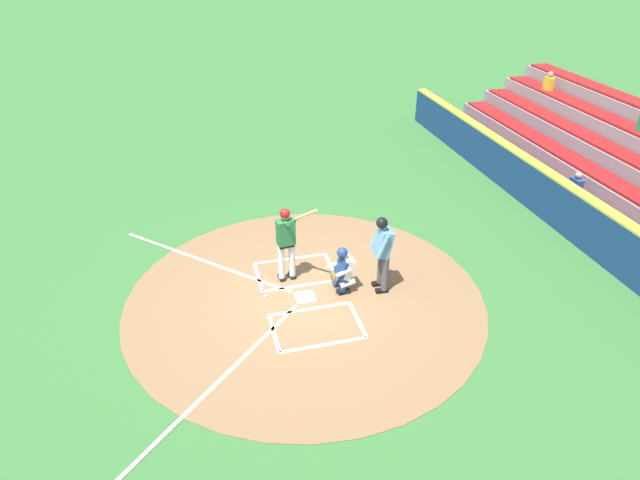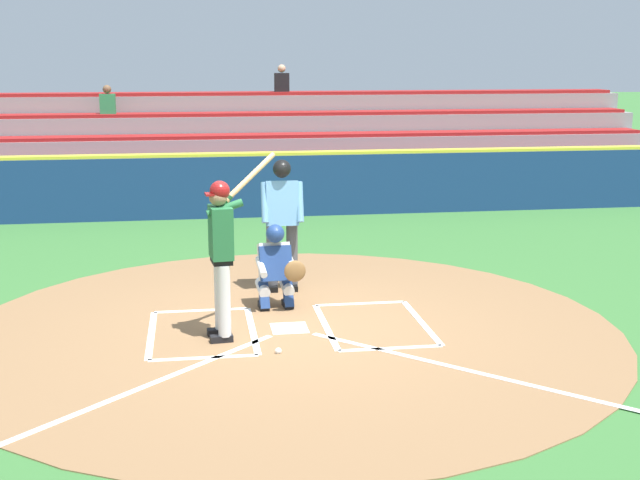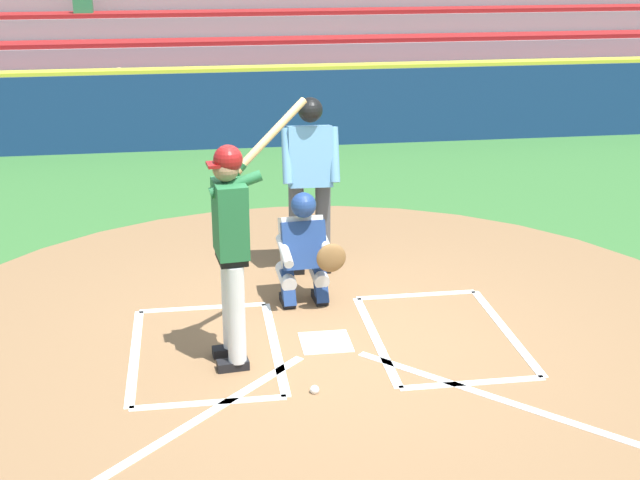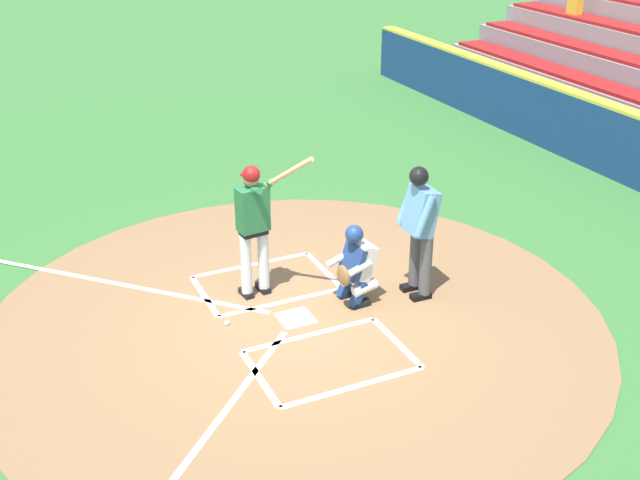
% 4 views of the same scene
% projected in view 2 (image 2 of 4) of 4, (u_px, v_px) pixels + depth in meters
% --- Properties ---
extents(ground_plane, '(120.00, 120.00, 0.00)m').
position_uv_depth(ground_plane, '(289.00, 329.00, 10.47)').
color(ground_plane, '#387033').
extents(dirt_circle, '(8.00, 8.00, 0.01)m').
position_uv_depth(dirt_circle, '(289.00, 329.00, 10.47)').
color(dirt_circle, olive).
rests_on(dirt_circle, ground).
extents(home_plate_and_chalk, '(7.93, 4.91, 0.01)m').
position_uv_depth(home_plate_and_chalk, '(298.00, 352.00, 9.62)').
color(home_plate_and_chalk, white).
rests_on(home_plate_and_chalk, dirt_circle).
extents(batter, '(0.89, 0.80, 2.13)m').
position_uv_depth(batter, '(222.00, 247.00, 9.90)').
color(batter, silver).
rests_on(batter, ground).
extents(catcher, '(0.62, 0.61, 1.13)m').
position_uv_depth(catcher, '(276.00, 265.00, 11.20)').
color(catcher, black).
rests_on(catcher, ground).
extents(plate_umpire, '(0.59, 0.42, 1.86)m').
position_uv_depth(plate_umpire, '(282.00, 216.00, 11.95)').
color(plate_umpire, '#4C4C51').
rests_on(plate_umpire, ground).
extents(baseball, '(0.07, 0.07, 0.07)m').
position_uv_depth(baseball, '(278.00, 351.00, 9.60)').
color(baseball, white).
rests_on(baseball, ground).
extents(backstop_wall, '(22.00, 0.36, 1.31)m').
position_uv_depth(backstop_wall, '(247.00, 185.00, 17.58)').
color(backstop_wall, navy).
rests_on(backstop_wall, ground).
extents(bleacher_stand, '(20.00, 4.25, 3.00)m').
position_uv_depth(bleacher_stand, '(238.00, 156.00, 20.69)').
color(bleacher_stand, gray).
rests_on(bleacher_stand, ground).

